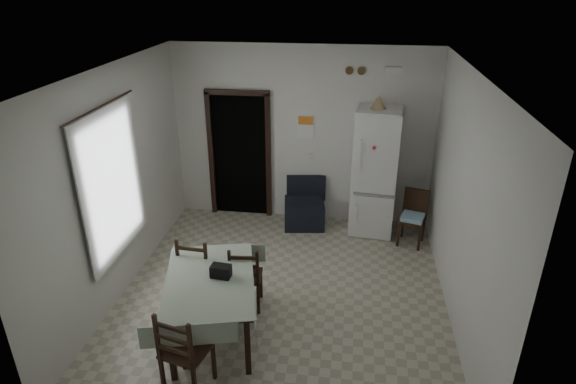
% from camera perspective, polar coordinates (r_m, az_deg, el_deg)
% --- Properties ---
extents(ground, '(4.50, 4.50, 0.00)m').
position_cam_1_polar(ground, '(6.51, -0.61, -11.91)').
color(ground, '#AFA88F').
rests_on(ground, ground).
extents(ceiling, '(4.20, 4.50, 0.02)m').
position_cam_1_polar(ceiling, '(5.32, -0.75, 14.07)').
color(ceiling, white).
rests_on(ceiling, ground).
extents(wall_back, '(4.20, 0.02, 2.90)m').
position_cam_1_polar(wall_back, '(7.84, 1.73, 6.63)').
color(wall_back, silver).
rests_on(wall_back, ground).
extents(wall_front, '(4.20, 0.02, 2.90)m').
position_cam_1_polar(wall_front, '(3.87, -5.66, -14.29)').
color(wall_front, silver).
rests_on(wall_front, ground).
extents(wall_left, '(0.02, 4.50, 2.90)m').
position_cam_1_polar(wall_left, '(6.39, -19.65, 0.83)').
color(wall_left, silver).
rests_on(wall_left, ground).
extents(wall_right, '(0.02, 4.50, 2.90)m').
position_cam_1_polar(wall_right, '(5.86, 20.10, -1.40)').
color(wall_right, silver).
rests_on(wall_right, ground).
extents(doorway, '(1.06, 0.52, 2.22)m').
position_cam_1_polar(doorway, '(8.33, -5.38, 4.78)').
color(doorway, black).
rests_on(doorway, ground).
extents(window_recess, '(0.10, 1.20, 1.60)m').
position_cam_1_polar(window_recess, '(6.21, -20.98, 0.96)').
color(window_recess, silver).
rests_on(window_recess, ground).
extents(curtain, '(0.02, 1.45, 1.85)m').
position_cam_1_polar(curtain, '(6.16, -20.08, 0.91)').
color(curtain, silver).
rests_on(curtain, ground).
extents(curtain_rod, '(0.02, 1.60, 0.02)m').
position_cam_1_polar(curtain_rod, '(5.87, -21.34, 9.42)').
color(curtain_rod, black).
rests_on(curtain_rod, ground).
extents(calendar, '(0.28, 0.02, 0.40)m').
position_cam_1_polar(calendar, '(7.78, 2.11, 7.78)').
color(calendar, white).
rests_on(calendar, ground).
extents(calendar_image, '(0.24, 0.01, 0.14)m').
position_cam_1_polar(calendar_image, '(7.74, 2.11, 8.47)').
color(calendar_image, orange).
rests_on(calendar_image, ground).
extents(light_switch, '(0.08, 0.02, 0.12)m').
position_cam_1_polar(light_switch, '(7.93, 2.77, 4.15)').
color(light_switch, beige).
rests_on(light_switch, ground).
extents(vent_left, '(0.12, 0.03, 0.12)m').
position_cam_1_polar(vent_left, '(7.53, 7.30, 14.09)').
color(vent_left, brown).
rests_on(vent_left, ground).
extents(vent_right, '(0.12, 0.03, 0.12)m').
position_cam_1_polar(vent_right, '(7.53, 8.71, 14.01)').
color(vent_right, brown).
rests_on(vent_right, ground).
extents(emergency_light, '(0.25, 0.07, 0.09)m').
position_cam_1_polar(emergency_light, '(7.52, 12.41, 13.95)').
color(emergency_light, white).
rests_on(emergency_light, ground).
extents(fridge, '(0.73, 0.73, 2.04)m').
position_cam_1_polar(fridge, '(7.66, 10.24, 2.35)').
color(fridge, silver).
rests_on(fridge, ground).
extents(tan_cone, '(0.26, 0.26, 0.19)m').
position_cam_1_polar(tan_cone, '(7.31, 10.71, 10.43)').
color(tan_cone, tan).
rests_on(tan_cone, fridge).
extents(navy_seat, '(0.73, 0.71, 0.78)m').
position_cam_1_polar(navy_seat, '(7.94, 1.96, -1.39)').
color(navy_seat, black).
rests_on(navy_seat, ground).
extents(corner_chair, '(0.47, 0.47, 0.87)m').
position_cam_1_polar(corner_chair, '(7.61, 14.54, -3.10)').
color(corner_chair, black).
rests_on(corner_chair, ground).
extents(dining_table, '(1.30, 1.67, 0.77)m').
position_cam_1_polar(dining_table, '(5.71, -9.02, -13.39)').
color(dining_table, '#9FAF96').
rests_on(dining_table, ground).
extents(black_bag, '(0.23, 0.15, 0.14)m').
position_cam_1_polar(black_bag, '(5.47, -7.96, -9.28)').
color(black_bag, black).
rests_on(black_bag, dining_table).
extents(dining_chair_far_left, '(0.45, 0.45, 0.98)m').
position_cam_1_polar(dining_chair_far_left, '(6.20, -10.50, -8.90)').
color(dining_chair_far_left, black).
rests_on(dining_chair_far_left, ground).
extents(dining_chair_far_right, '(0.42, 0.42, 0.90)m').
position_cam_1_polar(dining_chair_far_right, '(6.07, -5.00, -9.79)').
color(dining_chair_far_right, black).
rests_on(dining_chair_far_right, ground).
extents(dining_chair_near_head, '(0.52, 0.52, 1.00)m').
position_cam_1_polar(dining_chair_near_head, '(5.08, -11.95, -17.69)').
color(dining_chair_near_head, black).
rests_on(dining_chair_near_head, ground).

